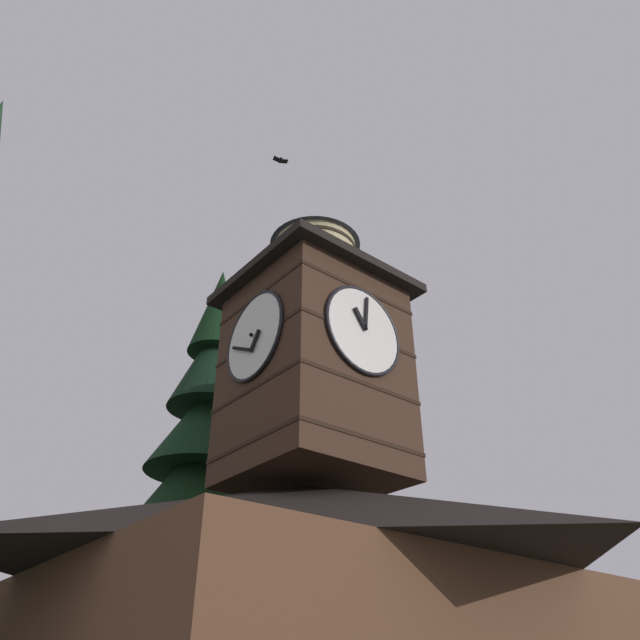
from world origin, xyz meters
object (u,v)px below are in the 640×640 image
at_px(building_main, 305,636).
at_px(pine_tree_behind, 196,531).
at_px(moon, 103,584).
at_px(clock_tower, 314,354).
at_px(flying_bird_high, 281,160).

relative_size(building_main, pine_tree_behind, 0.69).
bearing_deg(moon, building_main, 74.57).
bearing_deg(moon, clock_tower, 74.73).
bearing_deg(building_main, flying_bird_high, -83.40).
relative_size(clock_tower, moon, 4.14).
height_order(clock_tower, flying_bird_high, flying_bird_high).
bearing_deg(pine_tree_behind, clock_tower, 86.47).
bearing_deg(pine_tree_behind, flying_bird_high, 81.94).
relative_size(building_main, clock_tower, 1.37).
height_order(building_main, pine_tree_behind, pine_tree_behind).
relative_size(pine_tree_behind, moon, 8.26).
relative_size(pine_tree_behind, flying_bird_high, 29.28).
distance_m(building_main, moon, 46.52).
xyz_separation_m(moon, flying_bird_high, (12.42, 42.82, 8.22)).
bearing_deg(clock_tower, flying_bird_high, -80.75).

